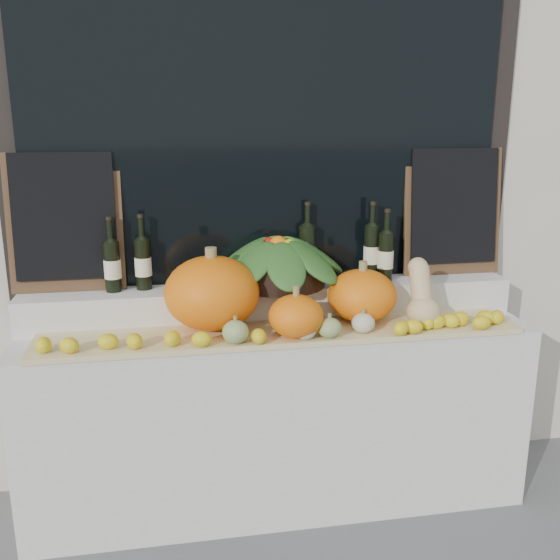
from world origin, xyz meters
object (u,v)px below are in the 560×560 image
object	(u,v)px
pumpkin_left	(212,293)
butternut_squash	(422,298)
produce_bowl	(278,261)
wine_bottle_tall	(307,253)
pumpkin_right	(362,296)

from	to	relation	value
pumpkin_left	butternut_squash	size ratio (longest dim) A/B	1.42
pumpkin_left	produce_bowl	xyz separation A→B (m)	(0.32, 0.17, 0.09)
butternut_squash	produce_bowl	world-z (taller)	produce_bowl
butternut_squash	wine_bottle_tall	xyz separation A→B (m)	(-0.45, 0.34, 0.15)
produce_bowl	wine_bottle_tall	size ratio (longest dim) A/B	1.75
pumpkin_left	produce_bowl	bearing A→B (deg)	28.05
pumpkin_right	produce_bowl	distance (m)	0.42
produce_bowl	wine_bottle_tall	distance (m)	0.16
butternut_squash	produce_bowl	bearing A→B (deg)	154.70
wine_bottle_tall	produce_bowl	bearing A→B (deg)	-158.53
pumpkin_right	wine_bottle_tall	size ratio (longest dim) A/B	0.82
butternut_squash	wine_bottle_tall	bearing A→B (deg)	142.70
pumpkin_left	wine_bottle_tall	size ratio (longest dim) A/B	1.09
pumpkin_right	butternut_squash	bearing A→B (deg)	-20.88
pumpkin_left	pumpkin_right	distance (m)	0.68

